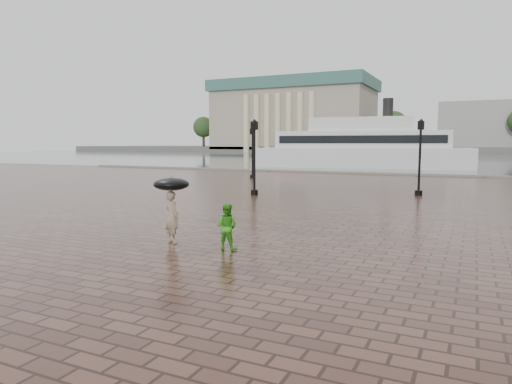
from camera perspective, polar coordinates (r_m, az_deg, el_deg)
ground at (r=16.15m, az=3.52°, el=-4.95°), size 300.00×300.00×0.00m
harbour_water at (r=106.91m, az=22.47°, el=3.96°), size 240.00×240.00×0.00m
quay_edge at (r=47.17m, az=18.33°, el=2.02°), size 80.00×0.60×0.30m
far_shore at (r=174.81m, az=23.76°, el=4.88°), size 300.00×60.00×2.00m
museum at (r=170.91m, az=4.74°, el=9.69°), size 57.00×32.50×26.00m
far_trees at (r=152.94m, az=23.61°, el=7.94°), size 188.00×8.00×13.50m
street_lamps at (r=33.06m, az=12.63°, el=4.61°), size 21.44×14.44×4.40m
adult_pedestrian at (r=14.41m, az=-10.45°, el=-3.10°), size 0.70×0.60×1.63m
child_pedestrian at (r=13.29m, az=-3.69°, el=-4.36°), size 0.69×0.56×1.36m
ferry_near at (r=60.06m, az=13.00°, el=5.47°), size 27.06×9.50×8.69m
umbrella at (r=14.28m, az=-10.53°, el=0.96°), size 1.10×1.10×1.12m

